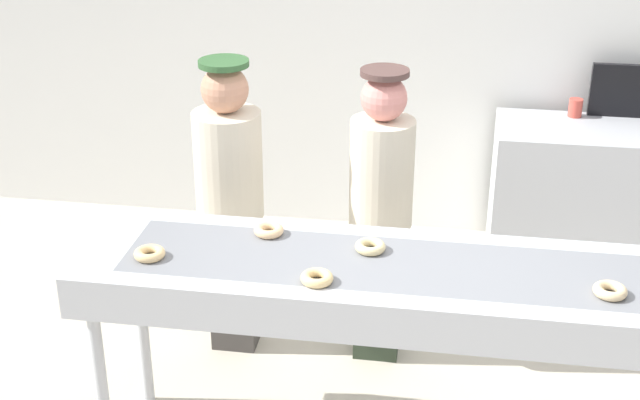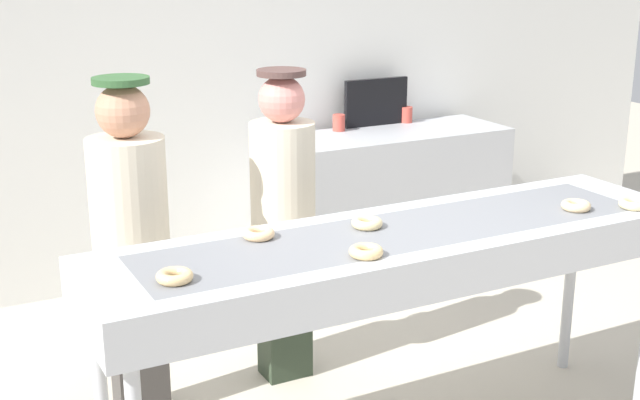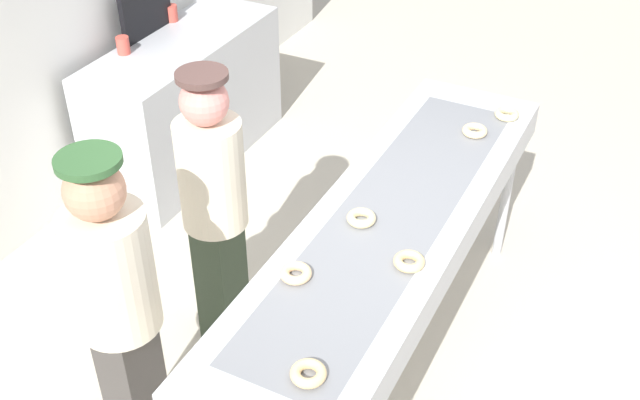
% 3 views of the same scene
% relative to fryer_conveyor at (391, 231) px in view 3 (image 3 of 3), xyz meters
% --- Properties ---
extents(ground_plane, '(16.00, 16.00, 0.00)m').
position_rel_fryer_conveyor_xyz_m(ground_plane, '(0.00, 0.00, -0.95)').
color(ground_plane, beige).
extents(fryer_conveyor, '(2.67, 0.68, 1.05)m').
position_rel_fryer_conveyor_xyz_m(fryer_conveyor, '(0.00, 0.00, 0.00)').
color(fryer_conveyor, '#B7BABF').
rests_on(fryer_conveyor, ground).
extents(plain_donut_0, '(0.19, 0.19, 0.04)m').
position_rel_fryer_conveyor_xyz_m(plain_donut_0, '(1.10, -0.22, 0.11)').
color(plain_donut_0, beige).
rests_on(plain_donut_0, fryer_conveyor).
extents(plain_donut_1, '(0.18, 0.18, 0.04)m').
position_rel_fryer_conveyor_xyz_m(plain_donut_1, '(-0.29, -0.20, 0.11)').
color(plain_donut_1, '#EFC982').
rests_on(plain_donut_1, fryer_conveyor).
extents(plain_donut_2, '(0.18, 0.18, 0.04)m').
position_rel_fryer_conveyor_xyz_m(plain_donut_2, '(-0.11, 0.10, 0.11)').
color(plain_donut_2, beige).
rests_on(plain_donut_2, fryer_conveyor).
extents(plain_donut_3, '(0.19, 0.19, 0.04)m').
position_rel_fryer_conveyor_xyz_m(plain_donut_3, '(-0.57, 0.19, 0.11)').
color(plain_donut_3, '#F5C78E').
rests_on(plain_donut_3, fryer_conveyor).
extents(plain_donut_4, '(0.19, 0.19, 0.04)m').
position_rel_fryer_conveyor_xyz_m(plain_donut_4, '(0.85, -0.11, 0.11)').
color(plain_donut_4, beige).
rests_on(plain_donut_4, fryer_conveyor).
extents(plain_donut_5, '(0.14, 0.14, 0.04)m').
position_rel_fryer_conveyor_xyz_m(plain_donut_5, '(-1.02, -0.11, 0.11)').
color(plain_donut_5, '#ECC584').
rests_on(plain_donut_5, fryer_conveyor).
extents(worker_baker, '(0.35, 0.35, 1.64)m').
position_rel_fryer_conveyor_xyz_m(worker_baker, '(-0.92, 0.84, -0.01)').
color(worker_baker, '#3F3B38').
rests_on(worker_baker, ground).
extents(worker_assistant, '(0.33, 0.33, 1.62)m').
position_rel_fryer_conveyor_xyz_m(worker_assistant, '(-0.14, 0.88, -0.04)').
color(worker_assistant, '#2C3828').
rests_on(worker_assistant, ground).
extents(prep_counter, '(1.63, 0.61, 0.95)m').
position_rel_fryer_conveyor_xyz_m(prep_counter, '(1.29, 2.09, -0.48)').
color(prep_counter, '#B7BABF').
rests_on(prep_counter, ground).
extents(paper_cup_0, '(0.09, 0.09, 0.12)m').
position_rel_fryer_conveyor_xyz_m(paper_cup_0, '(1.55, 2.33, 0.06)').
color(paper_cup_0, '#CC4C3F').
rests_on(paper_cup_0, prep_counter).
extents(paper_cup_1, '(0.09, 0.09, 0.12)m').
position_rel_fryer_conveyor_xyz_m(paper_cup_1, '(0.96, 2.30, 0.06)').
color(paper_cup_1, '#CC4C3F').
rests_on(paper_cup_1, prep_counter).
extents(menu_display, '(0.50, 0.04, 0.34)m').
position_rel_fryer_conveyor_xyz_m(menu_display, '(1.29, 2.35, 0.17)').
color(menu_display, black).
rests_on(menu_display, prep_counter).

